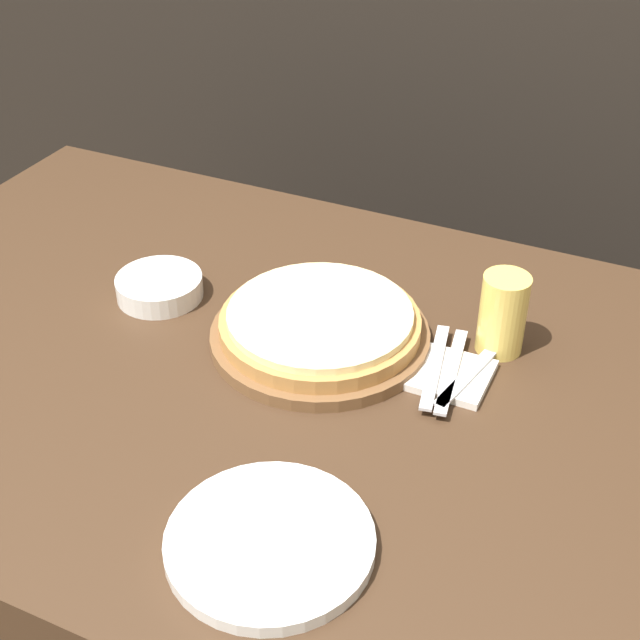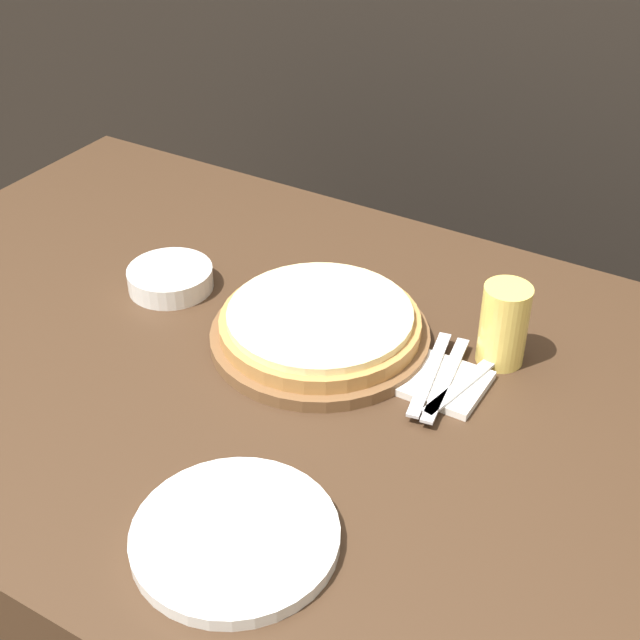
% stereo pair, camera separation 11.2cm
% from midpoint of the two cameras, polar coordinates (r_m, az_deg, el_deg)
% --- Properties ---
extents(dining_table, '(1.50, 1.00, 0.75)m').
position_cam_midpoint_polar(dining_table, '(1.58, -1.26, -13.23)').
color(dining_table, '#3D2819').
rests_on(dining_table, ground_plane).
extents(pizza_on_board, '(0.33, 0.33, 0.06)m').
position_cam_midpoint_polar(pizza_on_board, '(1.34, 2.39, -0.56)').
color(pizza_on_board, brown).
rests_on(pizza_on_board, dining_table).
extents(beer_glass, '(0.07, 0.07, 0.13)m').
position_cam_midpoint_polar(beer_glass, '(1.32, 14.10, -0.17)').
color(beer_glass, '#E5C65B').
rests_on(beer_glass, dining_table).
extents(dinner_plate, '(0.24, 0.24, 0.02)m').
position_cam_midpoint_polar(dinner_plate, '(1.06, -2.37, -13.79)').
color(dinner_plate, silver).
rests_on(dinner_plate, dining_table).
extents(side_bowl, '(0.14, 0.14, 0.04)m').
position_cam_midpoint_polar(side_bowl, '(1.48, -7.44, 2.61)').
color(side_bowl, silver).
rests_on(side_bowl, dining_table).
extents(napkin_stack, '(0.11, 0.11, 0.01)m').
position_cam_midpoint_polar(napkin_stack, '(1.29, 10.51, -4.10)').
color(napkin_stack, white).
rests_on(napkin_stack, dining_table).
extents(fork, '(0.06, 0.20, 0.00)m').
position_cam_midpoint_polar(fork, '(1.29, 9.53, -3.45)').
color(fork, silver).
rests_on(fork, napkin_stack).
extents(dinner_knife, '(0.05, 0.20, 0.00)m').
position_cam_midpoint_polar(dinner_knife, '(1.28, 10.55, -3.80)').
color(dinner_knife, silver).
rests_on(dinner_knife, napkin_stack).
extents(spoon, '(0.05, 0.17, 0.00)m').
position_cam_midpoint_polar(spoon, '(1.28, 11.59, -4.15)').
color(spoon, silver).
rests_on(spoon, napkin_stack).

